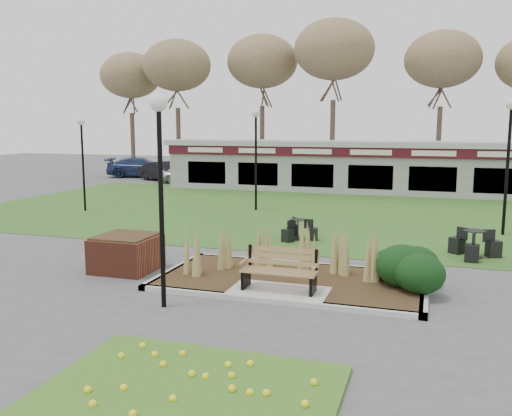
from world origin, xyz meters
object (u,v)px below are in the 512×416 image
(car_silver, at_px, (190,173))
(lamp_post_mid_right, at_px, (510,136))
(lamp_post_far_left, at_px, (82,143))
(car_black, at_px, (164,171))
(food_pavilion, at_px, (373,167))
(car_blue, at_px, (141,167))
(park_bench, at_px, (280,269))
(brick_planter, at_px, (126,253))
(lamp_post_mid_left, at_px, (256,137))
(bistro_set_c, at_px, (298,233))
(lamp_post_near_left, at_px, (160,154))
(bistro_set_b, at_px, (474,248))

(car_silver, bearing_deg, lamp_post_mid_right, -137.03)
(lamp_post_far_left, relative_size, car_black, 1.03)
(food_pavilion, bearing_deg, lamp_post_mid_right, -62.79)
(food_pavilion, height_order, car_blue, food_pavilion)
(park_bench, height_order, brick_planter, park_bench)
(brick_planter, relative_size, car_silver, 0.39)
(lamp_post_mid_left, distance_m, car_blue, 17.97)
(park_bench, bearing_deg, bistro_set_c, 99.79)
(bistro_set_c, bearing_deg, lamp_post_mid_right, 24.40)
(lamp_post_near_left, xyz_separation_m, car_blue, (-15.04, 25.30, -2.50))
(lamp_post_mid_right, bearing_deg, car_blue, 146.76)
(lamp_post_mid_left, relative_size, bistro_set_c, 3.49)
(bistro_set_b, xyz_separation_m, car_blue, (-21.56, 18.72, 0.44))
(lamp_post_mid_right, distance_m, car_black, 23.96)
(car_black, bearing_deg, park_bench, -124.05)
(brick_planter, xyz_separation_m, bistro_set_b, (8.80, 4.27, -0.19))
(car_silver, height_order, car_black, car_silver)
(lamp_post_mid_left, bearing_deg, brick_planter, -90.55)
(bistro_set_c, distance_m, car_blue, 24.12)
(food_pavilion, relative_size, bistro_set_c, 19.06)
(food_pavilion, distance_m, lamp_post_far_left, 15.84)
(food_pavilion, bearing_deg, brick_planter, -103.06)
(park_bench, xyz_separation_m, car_silver, (-11.96, 21.06, 0.07))
(lamp_post_mid_right, bearing_deg, brick_planter, -141.05)
(brick_planter, height_order, car_silver, car_silver)
(park_bench, relative_size, car_silver, 0.44)
(lamp_post_mid_right, xyz_separation_m, lamp_post_far_left, (-17.09, 0.09, -0.41))
(food_pavilion, height_order, bistro_set_b, food_pavilion)
(lamp_post_near_left, xyz_separation_m, bistro_set_b, (6.52, 6.58, -2.94))
(lamp_post_mid_left, relative_size, car_silver, 1.16)
(food_pavilion, distance_m, bistro_set_b, 15.38)
(car_silver, relative_size, car_black, 0.97)
(lamp_post_near_left, bearing_deg, car_black, 117.51)
(bistro_set_b, bearing_deg, lamp_post_mid_right, 72.60)
(food_pavilion, bearing_deg, bistro_set_b, -73.31)
(bistro_set_b, height_order, bistro_set_c, bistro_set_b)
(car_blue, bearing_deg, car_black, -139.01)
(food_pavilion, bearing_deg, bistro_set_c, -94.15)
(food_pavilion, distance_m, car_silver, 12.06)
(lamp_post_far_left, xyz_separation_m, bistro_set_b, (15.89, -3.90, -2.72))
(lamp_post_far_left, distance_m, car_black, 13.45)
(car_silver, relative_size, car_blue, 0.78)
(lamp_post_far_left, height_order, car_blue, lamp_post_far_left)
(park_bench, distance_m, car_black, 26.14)
(brick_planter, distance_m, car_black, 23.33)
(lamp_post_far_left, relative_size, bistro_set_b, 2.80)
(park_bench, height_order, lamp_post_mid_right, lamp_post_mid_right)
(lamp_post_mid_left, height_order, lamp_post_mid_right, lamp_post_mid_right)
(bistro_set_c, xyz_separation_m, car_silver, (-10.95, 15.22, 0.41))
(lamp_post_mid_left, xyz_separation_m, car_silver, (-7.66, 9.61, -2.62))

